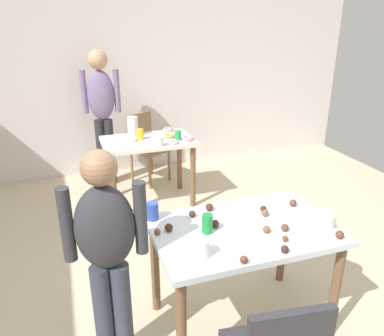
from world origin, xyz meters
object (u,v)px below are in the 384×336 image
object	(u,v)px
dining_table_far	(148,151)
pitcher_far	(133,126)
person_girl_near	(107,248)
mixing_bowl	(322,220)
person_adult_far	(102,106)
dining_table_near	(243,242)
soda_can	(207,224)
chair_far_table	(146,143)

from	to	relation	value
dining_table_far	pitcher_far	distance (m)	0.33
person_girl_near	mixing_bowl	distance (m)	1.33
person_adult_far	pitcher_far	size ratio (longest dim) A/B	7.65
dining_table_near	mixing_bowl	size ratio (longest dim) A/B	7.08
person_adult_far	mixing_bowl	size ratio (longest dim) A/B	10.23
person_girl_near	soda_can	bearing A→B (deg)	7.29
soda_can	pitcher_far	bearing A→B (deg)	91.29
pitcher_far	dining_table_near	bearing A→B (deg)	-82.56
dining_table_far	mixing_bowl	world-z (taller)	mixing_bowl
dining_table_far	mixing_bowl	size ratio (longest dim) A/B	6.09
pitcher_far	soda_can	bearing A→B (deg)	-88.71
dining_table_far	dining_table_near	bearing A→B (deg)	-85.29
person_adult_far	dining_table_near	bearing A→B (deg)	-78.36
person_adult_far	person_girl_near	bearing A→B (deg)	-96.03
dining_table_far	soda_can	world-z (taller)	soda_can
chair_far_table	pitcher_far	size ratio (longest dim) A/B	4.03
dining_table_far	person_adult_far	distance (m)	0.89
dining_table_far	person_girl_near	size ratio (longest dim) A/B	0.71
soda_can	pitcher_far	world-z (taller)	pitcher_far
person_girl_near	mixing_bowl	xyz separation A→B (m)	(1.33, -0.08, -0.02)
person_adult_far	mixing_bowl	bearing A→B (deg)	-70.07
dining_table_near	chair_far_table	world-z (taller)	chair_far_table
mixing_bowl	pitcher_far	distance (m)	2.47
person_adult_far	pitcher_far	distance (m)	0.59
chair_far_table	person_girl_near	distance (m)	2.87
chair_far_table	mixing_bowl	size ratio (longest dim) A/B	5.39
dining_table_far	mixing_bowl	bearing A→B (deg)	-73.43
person_girl_near	mixing_bowl	world-z (taller)	person_girl_near
dining_table_far	pitcher_far	xyz separation A→B (m)	(-0.12, 0.20, 0.24)
chair_far_table	pitcher_far	distance (m)	0.63
chair_far_table	dining_table_near	bearing A→B (deg)	-88.72
dining_table_near	person_adult_far	xyz separation A→B (m)	(-0.56, 2.71, 0.36)
chair_far_table	person_adult_far	distance (m)	0.71
mixing_bowl	soda_can	size ratio (longest dim) A/B	1.32
mixing_bowl	soda_can	world-z (taller)	soda_can
person_girl_near	pitcher_far	bearing A→B (deg)	76.09
mixing_bowl	chair_far_table	bearing A→B (deg)	100.76
dining_table_near	person_girl_near	world-z (taller)	person_girl_near
person_adult_far	mixing_bowl	xyz separation A→B (m)	(1.03, -2.85, -0.21)
person_girl_near	chair_far_table	bearing A→B (deg)	73.86
dining_table_near	chair_far_table	distance (m)	2.68
person_adult_far	dining_table_far	bearing A→B (deg)	-60.57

